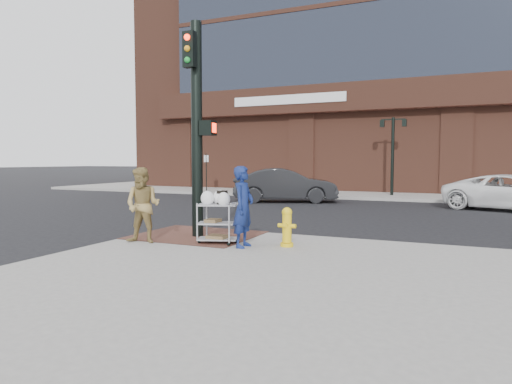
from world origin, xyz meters
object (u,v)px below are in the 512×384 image
at_px(utility_cart, 217,219).
at_px(fire_hydrant, 287,226).
at_px(woman_blue, 243,207).
at_px(sedan_dark, 285,185).
at_px(lamp_post, 393,147).
at_px(traffic_signal_pole, 197,123).
at_px(pedestrian_tan, 143,205).

relative_size(utility_cart, fire_hydrant, 1.40).
distance_m(woman_blue, sedan_dark, 12.01).
xyz_separation_m(lamp_post, fire_hydrant, (-0.12, -15.54, -2.05)).
bearing_deg(woman_blue, traffic_signal_pole, 62.78).
distance_m(traffic_signal_pole, fire_hydrant, 3.28).
xyz_separation_m(sedan_dark, utility_cart, (2.64, -11.38, -0.11)).
relative_size(traffic_signal_pole, sedan_dark, 1.04).
xyz_separation_m(lamp_post, traffic_signal_pole, (-2.48, -15.23, 0.21)).
bearing_deg(pedestrian_tan, traffic_signal_pole, 48.98).
bearing_deg(woman_blue, sedan_dark, 14.74).
distance_m(utility_cart, fire_hydrant, 1.53).
bearing_deg(woman_blue, pedestrian_tan, 99.79).
distance_m(pedestrian_tan, fire_hydrant, 3.17).
bearing_deg(traffic_signal_pole, fire_hydrant, -7.64).
height_order(pedestrian_tan, utility_cart, pedestrian_tan).
xyz_separation_m(lamp_post, pedestrian_tan, (-3.14, -16.42, -1.64)).
bearing_deg(woman_blue, lamp_post, -4.72).
bearing_deg(lamp_post, traffic_signal_pole, -99.24).
relative_size(traffic_signal_pole, fire_hydrant, 6.06).
xyz_separation_m(woman_blue, sedan_dark, (-3.34, 11.53, -0.21)).
bearing_deg(woman_blue, utility_cart, 76.34).
bearing_deg(pedestrian_tan, sedan_dark, 83.63).
bearing_deg(fire_hydrant, utility_cart, -169.25).
height_order(traffic_signal_pole, utility_cart, traffic_signal_pole).
distance_m(traffic_signal_pole, utility_cart, 2.40).
height_order(woman_blue, utility_cart, woman_blue).
distance_m(lamp_post, sedan_dark, 6.43).
relative_size(woman_blue, pedestrian_tan, 1.02).
height_order(traffic_signal_pole, pedestrian_tan, traffic_signal_pole).
height_order(woman_blue, fire_hydrant, woman_blue).
height_order(utility_cart, fire_hydrant, utility_cart).
xyz_separation_m(pedestrian_tan, fire_hydrant, (3.02, 0.87, -0.41)).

